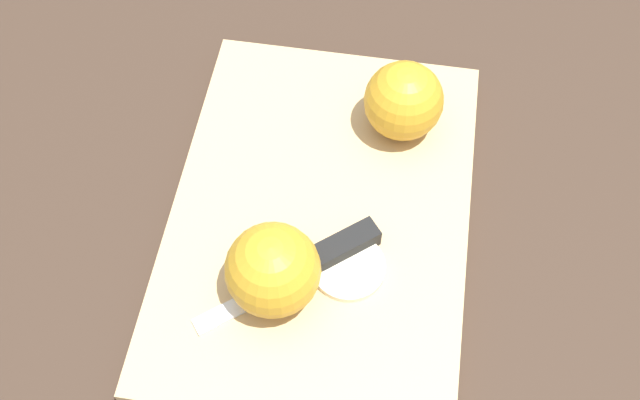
# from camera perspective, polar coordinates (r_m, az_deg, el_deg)

# --- Properties ---
(ground_plane) EXTENTS (4.00, 4.00, 0.00)m
(ground_plane) POSITION_cam_1_polar(r_m,az_deg,el_deg) (0.66, 0.00, -1.77)
(ground_plane) COLOR #38281E
(cutting_board) EXTENTS (0.39, 0.29, 0.02)m
(cutting_board) POSITION_cam_1_polar(r_m,az_deg,el_deg) (0.65, 0.00, -1.35)
(cutting_board) COLOR tan
(cutting_board) RESTS_ON ground_plane
(apple_half_left) EXTENTS (0.07, 0.07, 0.07)m
(apple_half_left) POSITION_cam_1_polar(r_m,az_deg,el_deg) (0.67, 6.38, 7.53)
(apple_half_left) COLOR gold
(apple_half_left) RESTS_ON cutting_board
(apple_half_right) EXTENTS (0.07, 0.07, 0.07)m
(apple_half_right) POSITION_cam_1_polar(r_m,az_deg,el_deg) (0.57, -3.58, -5.37)
(apple_half_right) COLOR gold
(apple_half_right) RESTS_ON cutting_board
(knife) EXTENTS (0.10, 0.15, 0.02)m
(knife) POSITION_cam_1_polar(r_m,az_deg,el_deg) (0.61, 0.74, -4.18)
(knife) COLOR silver
(knife) RESTS_ON cutting_board
(apple_slice) EXTENTS (0.06, 0.06, 0.01)m
(apple_slice) POSITION_cam_1_polar(r_m,az_deg,el_deg) (0.61, 2.17, -5.11)
(apple_slice) COLOR beige
(apple_slice) RESTS_ON cutting_board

